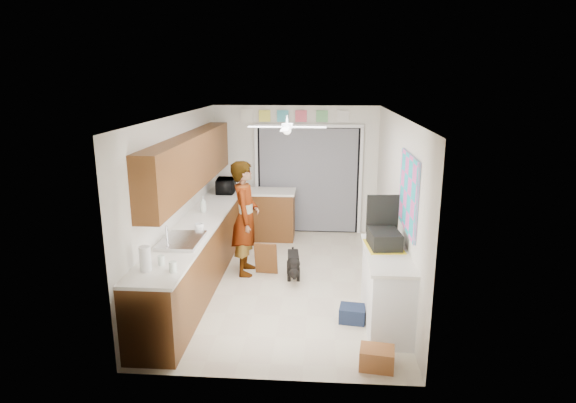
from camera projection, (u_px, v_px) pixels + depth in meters
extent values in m
plane|color=beige|center=(286.00, 281.00, 7.37)|extent=(5.00, 5.00, 0.00)
plane|color=white|center=(286.00, 116.00, 6.74)|extent=(5.00, 5.00, 0.00)
plane|color=silver|center=(296.00, 170.00, 9.47)|extent=(3.20, 0.00, 3.20)
plane|color=silver|center=(266.00, 267.00, 4.64)|extent=(3.20, 0.00, 3.20)
plane|color=silver|center=(179.00, 200.00, 7.17)|extent=(0.00, 5.00, 5.00)
plane|color=silver|center=(396.00, 204.00, 6.95)|extent=(0.00, 5.00, 5.00)
cube|color=#5C3516|center=(201.00, 251.00, 7.35)|extent=(0.60, 4.80, 0.90)
cube|color=white|center=(201.00, 221.00, 7.23)|extent=(0.62, 4.80, 0.04)
cube|color=#5C3516|center=(191.00, 161.00, 7.21)|extent=(0.32, 4.00, 0.80)
cube|color=silver|center=(182.00, 241.00, 6.26)|extent=(0.50, 0.76, 0.06)
cylinder|color=silver|center=(167.00, 234.00, 6.25)|extent=(0.03, 0.03, 0.22)
cube|color=#5C3516|center=(268.00, 215.00, 9.22)|extent=(1.00, 0.60, 0.90)
cube|color=white|center=(268.00, 192.00, 9.11)|extent=(1.04, 0.64, 0.04)
cube|color=black|center=(308.00, 180.00, 9.47)|extent=(2.00, 0.06, 2.10)
cube|color=gray|center=(308.00, 181.00, 9.44)|extent=(1.90, 0.03, 2.05)
cube|color=white|center=(257.00, 180.00, 9.52)|extent=(0.06, 0.04, 2.10)
cube|color=white|center=(360.00, 181.00, 9.37)|extent=(0.06, 0.04, 2.10)
cube|color=white|center=(309.00, 126.00, 9.18)|extent=(2.10, 0.04, 0.06)
cube|color=#F1EA50|center=(265.00, 116.00, 9.22)|extent=(0.22, 0.02, 0.22)
cube|color=#48B1C2|center=(283.00, 116.00, 9.20)|extent=(0.22, 0.02, 0.22)
cube|color=#DD5266|center=(301.00, 116.00, 9.17)|extent=(0.22, 0.02, 0.22)
cube|color=#63AE6B|center=(322.00, 116.00, 9.14)|extent=(0.22, 0.02, 0.22)
cube|color=silver|center=(343.00, 116.00, 9.12)|extent=(0.22, 0.02, 0.22)
cube|color=silver|center=(247.00, 116.00, 9.24)|extent=(0.22, 0.02, 0.26)
cube|color=white|center=(386.00, 290.00, 6.01)|extent=(0.50, 1.40, 0.90)
cube|color=white|center=(388.00, 254.00, 5.89)|extent=(0.54, 1.44, 0.04)
cube|color=#E353AD|center=(408.00, 193.00, 5.88)|extent=(0.03, 1.15, 0.95)
cube|color=white|center=(287.00, 127.00, 6.98)|extent=(1.14, 1.14, 0.24)
imported|color=black|center=(226.00, 186.00, 8.91)|extent=(0.35, 0.50, 0.26)
imported|color=silver|center=(203.00, 204.00, 7.62)|extent=(0.12, 0.12, 0.26)
imported|color=white|center=(199.00, 227.00, 6.72)|extent=(0.14, 0.14, 0.10)
cylinder|color=silver|center=(173.00, 267.00, 5.29)|extent=(0.10, 0.10, 0.12)
cylinder|color=silver|center=(161.00, 260.00, 5.49)|extent=(0.09, 0.09, 0.11)
cylinder|color=white|center=(145.00, 259.00, 5.31)|extent=(0.13, 0.13, 0.28)
cube|color=black|center=(384.00, 239.00, 6.07)|extent=(0.41, 0.52, 0.21)
cube|color=yellow|center=(384.00, 247.00, 6.10)|extent=(0.50, 0.62, 0.02)
cube|color=black|center=(383.00, 213.00, 6.29)|extent=(0.42, 0.07, 0.50)
cube|color=#A55C34|center=(377.00, 358.00, 5.14)|extent=(0.40, 0.32, 0.23)
cube|color=#151E34|center=(352.00, 314.00, 6.13)|extent=(0.36, 0.31, 0.20)
cube|color=#5C3516|center=(266.00, 259.00, 7.53)|extent=(0.37, 0.17, 0.53)
imported|color=white|center=(245.00, 218.00, 7.47)|extent=(0.46, 0.68, 1.80)
cube|color=black|center=(293.00, 264.00, 7.43)|extent=(0.30, 0.59, 0.45)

